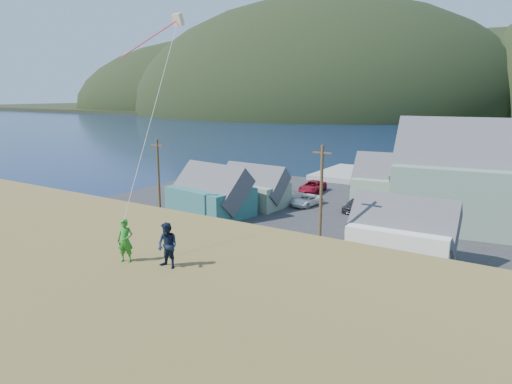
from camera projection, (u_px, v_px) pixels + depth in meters
ground at (340, 276)px, 34.53m from camera, size 900.00×900.00×0.00m
grass_strip at (329, 284)px, 32.86m from camera, size 110.00×8.00×0.10m
waterfront_lot at (401, 222)px, 48.56m from camera, size 72.00×36.00×0.12m
wharf at (402, 179)px, 70.61m from camera, size 26.00×14.00×0.90m
shed_teal at (211, 193)px, 50.79m from camera, size 9.79×7.60×7.04m
shed_palegreen_near at (252, 188)px, 55.12m from camera, size 8.81×5.84×6.14m
shed_white at (402, 233)px, 36.67m from camera, size 8.45×5.84×6.57m
shed_palegreen_far at (404, 184)px, 53.78m from camera, size 12.47×8.14×7.89m
utility_poles at (316, 205)px, 36.20m from camera, size 33.07×0.24×9.53m
parked_cars at (330, 196)px, 57.05m from camera, size 22.94×12.83×1.58m
kite_flyer_green at (125, 241)px, 17.38m from camera, size 0.73×0.63×1.68m
kite_flyer_navy at (168, 246)px, 16.77m from camera, size 0.84×0.66×1.71m
kite_rig at (173, 25)px, 21.11m from camera, size 1.64×3.08×10.04m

